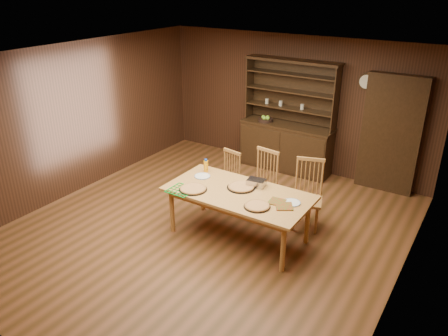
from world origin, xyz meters
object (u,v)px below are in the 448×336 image
Objects in this scene: chair_center at (263,180)px; juice_bottle at (206,166)px; china_hutch at (286,141)px; chair_right at (308,191)px; dining_table at (238,196)px; chair_left at (228,177)px.

juice_bottle is (-0.75, -0.53, 0.27)m from chair_center.
juice_bottle is at bearing -97.31° from china_hutch.
chair_right reaches higher than juice_bottle.
dining_table is 10.03× the size of juice_bottle.
china_hutch reaches higher than chair_left.
chair_right is at bearing 20.10° from juice_bottle.
juice_bottle reaches higher than chair_left.
chair_left reaches higher than dining_table.
china_hutch reaches higher than dining_table.
chair_center reaches higher than juice_bottle.
chair_center is at bearing 163.77° from chair_right.
chair_right is (0.76, 0.02, 0.00)m from chair_center.
china_hutch is 2.37m from juice_bottle.
juice_bottle is at bearing -136.60° from chair_center.
juice_bottle is (-0.12, -0.48, 0.35)m from chair_left.
china_hutch is 2.30× the size of chair_left.
chair_center is (0.45, -1.81, -0.02)m from china_hutch.
chair_left is at bearing -167.29° from chair_center.
chair_right is (1.20, -1.79, -0.02)m from china_hutch.
china_hutch is 2.16m from chair_right.
chair_center is at bearing 35.27° from juice_bottle.
chair_right is at bearing -56.01° from china_hutch.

